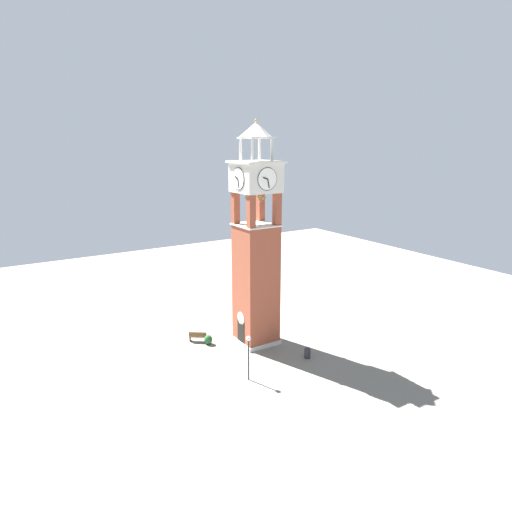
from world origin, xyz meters
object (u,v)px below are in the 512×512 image
(lamp_post, at_px, (249,349))
(clock_tower, at_px, (256,256))
(trash_bin, at_px, (307,353))
(park_bench, at_px, (198,336))

(lamp_post, bearing_deg, clock_tower, 143.07)
(trash_bin, bearing_deg, lamp_post, -85.66)
(clock_tower, xyz_separation_m, lamp_post, (5.37, -4.04, -5.39))
(clock_tower, relative_size, lamp_post, 5.43)
(clock_tower, height_order, park_bench, clock_tower)
(lamp_post, relative_size, trash_bin, 4.37)
(park_bench, distance_m, lamp_post, 8.36)
(clock_tower, bearing_deg, park_bench, -122.22)
(lamp_post, xyz_separation_m, trash_bin, (-0.45, 5.92, -2.06))
(park_bench, bearing_deg, lamp_post, 2.28)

